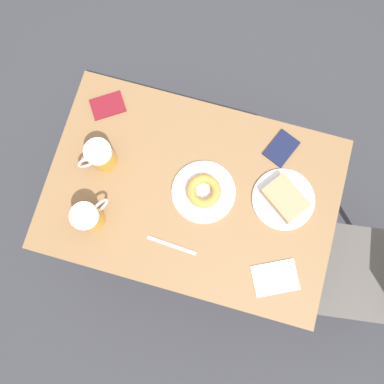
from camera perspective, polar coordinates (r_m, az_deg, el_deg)
The scene contains 10 objects.
ground_plane at distance 2.14m, azimuth 0.00°, elevation -3.69°, with size 8.00×8.00×0.00m, color #333338.
table at distance 1.45m, azimuth 0.00°, elevation -0.62°, with size 0.72×1.08×0.76m.
plate_with_cake at distance 1.40m, azimuth 13.86°, elevation -1.00°, with size 0.23×0.23×0.05m.
plate_with_donut at distance 1.37m, azimuth 1.79°, elevation 0.08°, with size 0.24×0.24×0.04m.
beer_mug_left at distance 1.36m, azimuth -15.44°, elevation -3.69°, with size 0.13×0.10×0.12m.
beer_mug_center at distance 1.39m, azimuth -13.78°, elevation 5.38°, with size 0.11×0.12×0.12m.
napkin_folded at distance 1.39m, azimuth 12.56°, elevation -12.64°, with size 0.17×0.19×0.00m.
fork at distance 1.36m, azimuth -3.14°, elevation -8.13°, with size 0.02×0.19×0.00m.
passport_near_edge at distance 1.46m, azimuth 13.46°, elevation 6.49°, with size 0.15×0.13×0.01m.
passport_far_edge at distance 1.51m, azimuth -12.73°, elevation 12.73°, with size 0.14×0.15×0.01m.
Camera 1 is at (0.23, 0.06, 2.12)m, focal length 35.00 mm.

